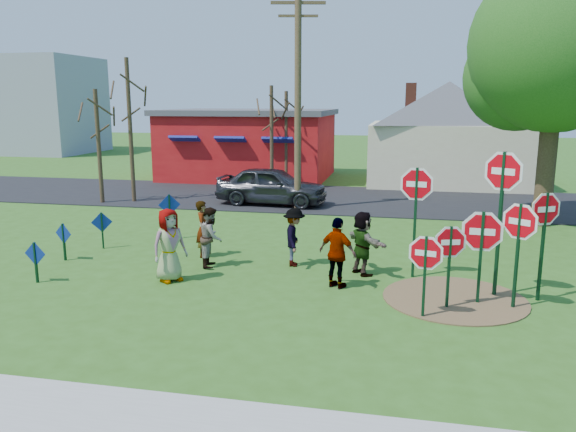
# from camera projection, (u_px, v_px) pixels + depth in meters

# --- Properties ---
(ground) EXTENTS (120.00, 120.00, 0.00)m
(ground) POSITION_uv_depth(u_px,v_px,m) (271.00, 274.00, 14.50)
(ground) COLOR #2F5719
(ground) RESTS_ON ground
(sidewalk) EXTENTS (22.00, 1.80, 0.08)m
(sidewalk) POSITION_uv_depth(u_px,v_px,m) (148.00, 429.00, 7.58)
(sidewalk) COLOR #9E9E99
(sidewalk) RESTS_ON ground
(road) EXTENTS (120.00, 7.50, 0.04)m
(road) POSITION_uv_depth(u_px,v_px,m) (329.00, 199.00, 25.53)
(road) COLOR black
(road) RESTS_ON ground
(dirt_patch) EXTENTS (3.20, 3.20, 0.03)m
(dirt_patch) POSITION_uv_depth(u_px,v_px,m) (454.00, 299.00, 12.65)
(dirt_patch) COLOR brown
(dirt_patch) RESTS_ON ground
(red_building) EXTENTS (9.40, 7.69, 3.90)m
(red_building) POSITION_uv_depth(u_px,v_px,m) (250.00, 143.00, 32.45)
(red_building) COLOR #9C0F12
(red_building) RESTS_ON ground
(cream_house) EXTENTS (9.40, 9.40, 6.50)m
(cream_house) POSITION_uv_depth(u_px,v_px,m) (447.00, 129.00, 30.09)
(cream_house) COLOR beige
(cream_house) RESTS_ON ground
(distant_building) EXTENTS (10.00, 8.00, 8.00)m
(distant_building) POSITION_uv_depth(u_px,v_px,m) (33.00, 105.00, 47.99)
(distant_building) COLOR #8C939E
(distant_building) RESTS_ON ground
(stop_sign_a) EXTENTS (0.94, 0.22, 1.85)m
(stop_sign_a) POSITION_uv_depth(u_px,v_px,m) (425.00, 259.00, 11.36)
(stop_sign_a) COLOR #0D311A
(stop_sign_a) RESTS_ON ground
(stop_sign_b) EXTENTS (1.10, 0.23, 2.94)m
(stop_sign_b) POSITION_uv_depth(u_px,v_px,m) (416.00, 194.00, 13.84)
(stop_sign_b) COLOR #0D311A
(stop_sign_b) RESTS_ON ground
(stop_sign_c) EXTENTS (1.01, 0.66, 3.47)m
(stop_sign_c) POSITION_uv_depth(u_px,v_px,m) (502.00, 190.00, 12.41)
(stop_sign_c) COLOR #0D311A
(stop_sign_c) RESTS_ON ground
(stop_sign_d) EXTENTS (0.89, 0.46, 2.58)m
(stop_sign_d) POSITION_uv_depth(u_px,v_px,m) (545.00, 219.00, 12.22)
(stop_sign_d) COLOR #0D311A
(stop_sign_d) RESTS_ON ground
(stop_sign_e) EXTENTS (1.20, 0.09, 2.23)m
(stop_sign_e) POSITION_uv_depth(u_px,v_px,m) (482.00, 238.00, 12.11)
(stop_sign_e) COLOR #0D311A
(stop_sign_e) RESTS_ON ground
(stop_sign_f) EXTENTS (0.86, 0.62, 2.43)m
(stop_sign_f) POSITION_uv_depth(u_px,v_px,m) (519.00, 230.00, 11.76)
(stop_sign_f) COLOR #0D311A
(stop_sign_f) RESTS_ON ground
(stop_sign_g) EXTENTS (0.90, 0.27, 1.94)m
(stop_sign_g) POSITION_uv_depth(u_px,v_px,m) (450.00, 249.00, 11.86)
(stop_sign_g) COLOR #0D311A
(stop_sign_g) RESTS_ON ground
(blue_diamond_a) EXTENTS (0.60, 0.07, 1.03)m
(blue_diamond_a) POSITION_uv_depth(u_px,v_px,m) (35.00, 258.00, 13.70)
(blue_diamond_a) COLOR #0D311A
(blue_diamond_a) RESTS_ON ground
(blue_diamond_b) EXTENTS (0.58, 0.18, 1.07)m
(blue_diamond_b) POSITION_uv_depth(u_px,v_px,m) (64.00, 238.00, 15.62)
(blue_diamond_b) COLOR #0D311A
(blue_diamond_b) RESTS_ON ground
(blue_diamond_c) EXTENTS (0.56, 0.29, 1.12)m
(blue_diamond_c) POSITION_uv_depth(u_px,v_px,m) (102.00, 226.00, 16.87)
(blue_diamond_c) COLOR #0D311A
(blue_diamond_c) RESTS_ON ground
(blue_diamond_d) EXTENTS (0.63, 0.34, 1.48)m
(blue_diamond_d) POSITION_uv_depth(u_px,v_px,m) (170.00, 211.00, 17.97)
(blue_diamond_d) COLOR #0D311A
(blue_diamond_d) RESTS_ON ground
(person_a) EXTENTS (1.00, 1.06, 1.83)m
(person_a) POSITION_uv_depth(u_px,v_px,m) (169.00, 245.00, 13.77)
(person_a) COLOR #4A5B99
(person_a) RESTS_ON ground
(person_b) EXTENTS (0.49, 0.65, 1.62)m
(person_b) POSITION_uv_depth(u_px,v_px,m) (203.00, 229.00, 15.99)
(person_b) COLOR #1B6564
(person_b) RESTS_ON ground
(person_c) EXTENTS (0.73, 0.87, 1.62)m
(person_c) POSITION_uv_depth(u_px,v_px,m) (211.00, 237.00, 15.04)
(person_c) COLOR brown
(person_c) RESTS_ON ground
(person_d) EXTENTS (0.72, 1.09, 1.58)m
(person_d) POSITION_uv_depth(u_px,v_px,m) (294.00, 237.00, 15.09)
(person_d) COLOR #39393E
(person_d) RESTS_ON ground
(person_e) EXTENTS (1.09, 0.82, 1.71)m
(person_e) POSITION_uv_depth(u_px,v_px,m) (338.00, 253.00, 13.28)
(person_e) COLOR #4A2D5A
(person_e) RESTS_ON ground
(person_f) EXTENTS (1.32, 1.51, 1.65)m
(person_f) POSITION_uv_depth(u_px,v_px,m) (363.00, 243.00, 14.32)
(person_f) COLOR #245737
(person_f) RESTS_ON ground
(suv) EXTENTS (4.85, 2.26, 1.61)m
(suv) POSITION_uv_depth(u_px,v_px,m) (272.00, 186.00, 23.93)
(suv) COLOR #313137
(suv) RESTS_ON road
(utility_pole) EXTENTS (2.09, 0.56, 8.64)m
(utility_pole) POSITION_uv_depth(u_px,v_px,m) (298.00, 97.00, 22.13)
(utility_pole) COLOR #4C3823
(utility_pole) RESTS_ON ground
(leafy_tree) EXTENTS (6.47, 5.90, 9.19)m
(leafy_tree) POSITION_uv_depth(u_px,v_px,m) (561.00, 55.00, 19.00)
(leafy_tree) COLOR #382819
(leafy_tree) RESTS_ON ground
(bare_tree_west) EXTENTS (1.80, 1.80, 6.18)m
(bare_tree_west) POSITION_uv_depth(u_px,v_px,m) (129.00, 110.00, 24.01)
(bare_tree_west) COLOR #382819
(bare_tree_west) RESTS_ON ground
(bare_tree_east) EXTENTS (1.80, 1.80, 5.12)m
(bare_tree_east) POSITION_uv_depth(u_px,v_px,m) (272.00, 123.00, 27.50)
(bare_tree_east) COLOR #382819
(bare_tree_east) RESTS_ON ground
(bare_tree_mid) EXTENTS (1.80, 1.80, 4.88)m
(bare_tree_mid) POSITION_uv_depth(u_px,v_px,m) (98.00, 130.00, 23.90)
(bare_tree_mid) COLOR #382819
(bare_tree_mid) RESTS_ON ground
(bare_tree_extra) EXTENTS (1.80, 1.80, 4.87)m
(bare_tree_extra) POSITION_uv_depth(u_px,v_px,m) (286.00, 126.00, 28.33)
(bare_tree_extra) COLOR #382819
(bare_tree_extra) RESTS_ON ground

